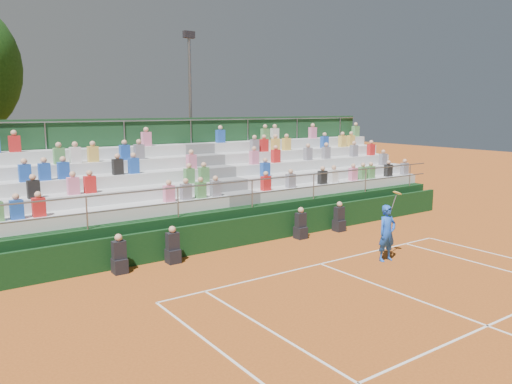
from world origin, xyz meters
TOP-DOWN VIEW (x-y plane):
  - ground at (0.00, 0.00)m, footprint 90.00×90.00m
  - courtside_wall at (0.00, 3.20)m, footprint 20.00×0.15m
  - line_officials at (-1.04, 2.75)m, footprint 9.30×0.40m
  - grandstand at (-0.01, 6.44)m, footprint 20.00×5.20m
  - tennis_player at (1.97, -0.92)m, footprint 0.88×0.48m
  - floodlight_mast at (2.20, 12.64)m, footprint 0.60×0.25m

SIDE VIEW (x-z plane):
  - ground at x=0.00m, z-range 0.00..0.00m
  - line_officials at x=-1.04m, z-range -0.12..1.07m
  - courtside_wall at x=0.00m, z-range 0.00..1.00m
  - tennis_player at x=1.97m, z-range -0.21..2.01m
  - grandstand at x=-0.01m, z-range -1.13..3.27m
  - floodlight_mast at x=2.20m, z-range 0.68..9.40m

